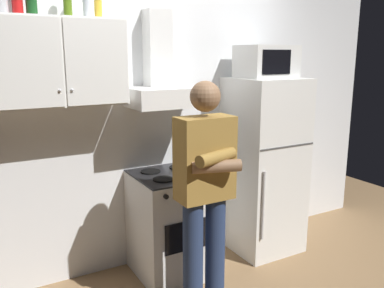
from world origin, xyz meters
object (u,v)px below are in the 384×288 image
object	(u,v)px
microwave	(266,62)
bottle_olive_oil	(67,1)
cooking_pot	(193,166)
stove_oven	(172,223)
bottle_spice_jar	(98,9)
person_standing	(205,192)
refrigerator	(264,166)
upper_cabinet	(58,62)
range_hood	(163,81)

from	to	relation	value
microwave	bottle_olive_oil	distance (m)	1.71
microwave	cooking_pot	distance (m)	1.15
stove_oven	bottle_spice_jar	xyz separation A→B (m)	(-0.50, 0.13, 1.68)
microwave	person_standing	size ratio (longest dim) A/B	0.29
stove_oven	refrigerator	world-z (taller)	refrigerator
upper_cabinet	cooking_pot	bearing A→B (deg)	-14.73
bottle_olive_oil	upper_cabinet	bearing A→B (deg)	-159.14
cooking_pot	bottle_spice_jar	xyz separation A→B (m)	(-0.63, 0.24, 1.18)
bottle_spice_jar	bottle_olive_oil	world-z (taller)	bottle_olive_oil
upper_cabinet	microwave	bearing A→B (deg)	-3.48
bottle_spice_jar	range_hood	bearing A→B (deg)	0.14
bottle_spice_jar	bottle_olive_oil	xyz separation A→B (m)	(-0.20, 0.04, 0.05)
microwave	cooking_pot	xyz separation A→B (m)	(-0.82, -0.14, -0.80)
upper_cabinet	person_standing	distance (m)	1.35
range_hood	bottle_spice_jar	size ratio (longest dim) A/B	5.16
upper_cabinet	range_hood	distance (m)	0.81
refrigerator	bottle_spice_jar	size ratio (longest dim) A/B	11.00
upper_cabinet	refrigerator	bearing A→B (deg)	-4.07
refrigerator	bottle_spice_jar	bearing A→B (deg)	175.09
bottle_spice_jar	person_standing	bearing A→B (deg)	-58.36
refrigerator	range_hood	bearing A→B (deg)	172.45
upper_cabinet	person_standing	bearing A→B (deg)	-44.26
upper_cabinet	bottle_spice_jar	bearing A→B (deg)	0.01
stove_oven	bottle_spice_jar	world-z (taller)	bottle_spice_jar
upper_cabinet	refrigerator	xyz separation A→B (m)	(1.75, -0.12, -0.95)
upper_cabinet	bottle_olive_oil	xyz separation A→B (m)	(0.10, 0.04, 0.41)
person_standing	bottle_olive_oil	xyz separation A→B (m)	(-0.65, 0.77, 1.26)
upper_cabinet	refrigerator	world-z (taller)	upper_cabinet
stove_oven	cooking_pot	world-z (taller)	cooking_pot
range_hood	bottle_olive_oil	world-z (taller)	bottle_olive_oil
person_standing	bottle_spice_jar	size ratio (longest dim) A/B	11.28
stove_oven	range_hood	xyz separation A→B (m)	(0.00, 0.13, 1.16)
stove_oven	person_standing	size ratio (longest dim) A/B	0.53
refrigerator	cooking_pot	bearing A→B (deg)	-171.68
refrigerator	bottle_olive_oil	world-z (taller)	bottle_olive_oil
person_standing	cooking_pot	xyz separation A→B (m)	(0.18, 0.49, 0.04)
upper_cabinet	refrigerator	distance (m)	2.00
stove_oven	microwave	size ratio (longest dim) A/B	1.82
upper_cabinet	bottle_spice_jar	xyz separation A→B (m)	(0.30, 0.00, 0.37)
range_hood	microwave	size ratio (longest dim) A/B	1.56
stove_oven	bottle_olive_oil	size ratio (longest dim) A/B	3.63
bottle_spice_jar	bottle_olive_oil	bearing A→B (deg)	169.73
refrigerator	microwave	size ratio (longest dim) A/B	3.33
range_hood	cooking_pot	world-z (taller)	range_hood
upper_cabinet	bottle_spice_jar	size ratio (longest dim) A/B	6.19
refrigerator	microwave	bearing A→B (deg)	90.90
refrigerator	bottle_spice_jar	distance (m)	1.96
person_standing	bottle_olive_oil	distance (m)	1.62
upper_cabinet	stove_oven	world-z (taller)	upper_cabinet
bottle_olive_oil	person_standing	bearing A→B (deg)	-49.60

